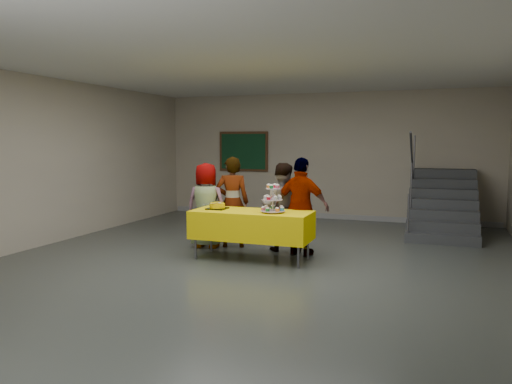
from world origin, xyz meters
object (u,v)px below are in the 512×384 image
schoolchild_c (281,207)px  schoolchild_b (232,202)px  cupcake_stand (273,201)px  staircase (442,208)px  bear_cake (217,205)px  schoolchild_a (206,205)px  schoolchild_d (302,207)px  bake_table (252,224)px  noticeboard (243,151)px

schoolchild_c → schoolchild_b: bearing=-6.6°
cupcake_stand → schoolchild_c: bearing=98.2°
staircase → bear_cake: bearing=-133.3°
cupcake_stand → bear_cake: (-0.97, 0.08, -0.12)m
cupcake_stand → schoolchild_a: schoolchild_a is taller
schoolchild_b → schoolchild_d: bearing=151.0°
bear_cake → schoolchild_c: bearing=41.7°
staircase → schoolchild_a: bearing=-141.6°
bake_table → bear_cake: 0.66m
bear_cake → schoolchild_d: bearing=21.0°
bake_table → schoolchild_a: (-1.07, 0.58, 0.19)m
schoolchild_d → staircase: bearing=-114.1°
bake_table → cupcake_stand: (0.37, -0.06, 0.39)m
schoolchild_b → bake_table: bearing=112.0°
schoolchild_a → schoolchild_b: 0.46m
bear_cake → schoolchild_c: schoolchild_c is taller
cupcake_stand → schoolchild_b: (-1.02, 0.82, -0.15)m
noticeboard → bake_table: bearing=-67.0°
schoolchild_c → staircase: bearing=-139.8°
bear_cake → staircase: 5.02m
staircase → schoolchild_c: bearing=-131.9°
schoolchild_c → staircase: size_ratio=0.62×
bake_table → schoolchild_b: 1.03m
cupcake_stand → schoolchild_b: bearing=141.1°
staircase → noticeboard: 4.94m
schoolchild_a → noticeboard: (-0.84, 3.92, 0.86)m
schoolchild_a → staircase: size_ratio=0.62×
bear_cake → schoolchild_b: (-0.05, 0.74, -0.03)m
schoolchild_a → noticeboard: 4.10m
bake_table → schoolchild_b: bearing=130.4°
schoolchild_d → schoolchild_a: bearing=8.3°
bear_cake → noticeboard: (-1.31, 4.48, 0.77)m
schoolchild_d → noticeboard: 4.82m
bear_cake → staircase: size_ratio=0.15×
schoolchild_b → schoolchild_c: size_ratio=1.06×
schoolchild_c → bake_table: bearing=64.4°
schoolchild_d → schoolchild_b: bearing=-0.2°
schoolchild_a → schoolchild_b: schoolchild_b is taller
schoolchild_a → schoolchild_c: size_ratio=0.99×
bear_cake → schoolchild_b: size_ratio=0.23×
noticeboard → bear_cake: bearing=-73.7°
schoolchild_a → schoolchild_d: size_ratio=0.93×
cupcake_stand → schoolchild_b: schoolchild_b is taller
schoolchild_a → staircase: staircase is taller
bake_table → schoolchild_a: 1.23m
noticeboard → cupcake_stand: bearing=-63.5°
schoolchild_c → noticeboard: (-2.16, 3.72, 0.85)m
schoolchild_b → staircase: size_ratio=0.66×
schoolchild_c → schoolchild_d: size_ratio=0.93×
staircase → cupcake_stand: bearing=-123.5°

